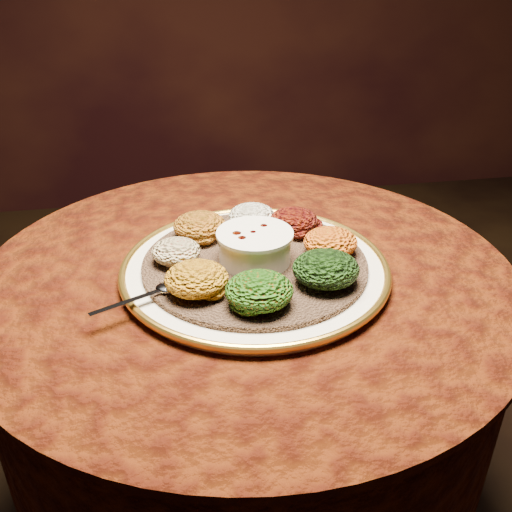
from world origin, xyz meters
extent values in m
cylinder|color=black|center=(0.00, 0.00, 0.34)|extent=(0.12, 0.12, 0.68)
cylinder|color=black|center=(0.00, 0.00, 0.70)|extent=(0.80, 0.80, 0.04)
cylinder|color=#3C1405|center=(0.00, 0.00, 0.56)|extent=(0.93, 0.93, 0.34)
cylinder|color=#3C1405|center=(0.00, 0.00, 0.73)|extent=(0.96, 0.96, 0.01)
cylinder|color=silver|center=(0.01, -0.03, 0.74)|extent=(0.53, 0.53, 0.02)
torus|color=gold|center=(0.01, -0.03, 0.75)|extent=(0.47, 0.47, 0.01)
cylinder|color=brown|center=(0.01, -0.03, 0.76)|extent=(0.41, 0.41, 0.01)
cylinder|color=silver|center=(0.01, -0.03, 0.79)|extent=(0.12, 0.12, 0.05)
cylinder|color=silver|center=(0.01, -0.03, 0.81)|extent=(0.13, 0.13, 0.01)
cylinder|color=#5D1C04|center=(0.01, -0.03, 0.81)|extent=(0.10, 0.10, 0.01)
ellipsoid|color=silver|center=(-0.14, -0.10, 0.77)|extent=(0.05, 0.03, 0.01)
cube|color=silver|center=(-0.20, -0.13, 0.77)|extent=(0.12, 0.06, 0.00)
ellipsoid|color=white|center=(0.03, 0.11, 0.78)|extent=(0.09, 0.09, 0.04)
ellipsoid|color=black|center=(0.10, 0.07, 0.78)|extent=(0.09, 0.09, 0.04)
ellipsoid|color=#AD7A0E|center=(0.15, -0.02, 0.78)|extent=(0.10, 0.09, 0.05)
ellipsoid|color=black|center=(0.11, -0.12, 0.79)|extent=(0.11, 0.10, 0.05)
ellipsoid|color=#993509|center=(-0.01, -0.16, 0.79)|extent=(0.10, 0.10, 0.05)
ellipsoid|color=#BA7D10|center=(-0.10, -0.11, 0.79)|extent=(0.10, 0.10, 0.05)
ellipsoid|color=maroon|center=(-0.12, -0.01, 0.78)|extent=(0.08, 0.08, 0.04)
ellipsoid|color=#A55513|center=(-0.08, 0.08, 0.79)|extent=(0.10, 0.09, 0.05)
camera|label=1|loc=(-0.13, -0.87, 1.26)|focal=40.00mm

